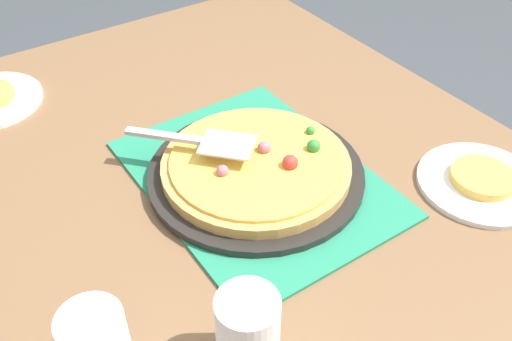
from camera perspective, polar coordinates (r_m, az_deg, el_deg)
name	(u,v)px	position (r m, az deg, el deg)	size (l,w,h in m)	color
dining_table	(256,222)	(1.08, 0.00, -5.23)	(1.40, 1.00, 0.75)	brown
placemat	(256,178)	(1.00, 0.00, -0.74)	(0.48, 0.36, 0.01)	#237F5B
pizza_pan	(256,174)	(1.00, 0.00, -0.31)	(0.38, 0.38, 0.01)	black
pizza	(256,165)	(0.98, 0.03, 0.60)	(0.33, 0.33, 0.05)	tan
plate_near_left	(481,183)	(1.06, 21.66, -1.18)	(0.22, 0.22, 0.01)	white
served_slice_left	(483,177)	(1.06, 21.83, -0.65)	(0.11, 0.11, 0.02)	#EAB747
cup_near	(248,332)	(0.72, -0.82, -15.94)	(0.08, 0.08, 0.12)	white
pizza_server	(201,141)	(0.98, -5.58, 2.98)	(0.20, 0.19, 0.01)	silver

